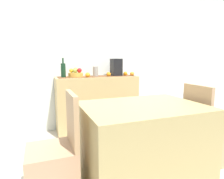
{
  "coord_description": "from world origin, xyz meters",
  "views": [
    {
      "loc": [
        -0.99,
        -2.08,
        1.17
      ],
      "look_at": [
        -0.05,
        0.36,
        0.76
      ],
      "focal_mm": 30.92,
      "sensor_mm": 36.0,
      "label": 1
    }
  ],
  "objects": [
    {
      "name": "apple_rear",
      "position": [
        -0.38,
        0.92,
        1.0
      ],
      "size": [
        0.07,
        0.07,
        0.07
      ],
      "primitive_type": "sphere",
      "color": "red",
      "rests_on": "fruit_bowl"
    },
    {
      "name": "ground_plane",
      "position": [
        0.0,
        0.0,
        -0.01
      ],
      "size": [
        6.4,
        6.4,
        0.02
      ],
      "primitive_type": "cube",
      "color": "beige",
      "rests_on": "ground"
    },
    {
      "name": "room_wall_rear",
      "position": [
        0.0,
        1.18,
        1.35
      ],
      "size": [
        6.4,
        0.06,
        2.7
      ],
      "primitive_type": "cube",
      "color": "silver",
      "rests_on": "ground"
    },
    {
      "name": "apple_left",
      "position": [
        -0.45,
        0.91,
        1.0
      ],
      "size": [
        0.07,
        0.07,
        0.07
      ],
      "primitive_type": "sphere",
      "color": "#949F41",
      "rests_on": "fruit_bowl"
    },
    {
      "name": "orange_loose_end",
      "position": [
        0.49,
        0.83,
        0.93
      ],
      "size": [
        0.07,
        0.07,
        0.07
      ],
      "primitive_type": "sphere",
      "color": "orange",
      "rests_on": "sideboard_console"
    },
    {
      "name": "orange_loose_mid",
      "position": [
        -0.28,
        0.82,
        0.94
      ],
      "size": [
        0.08,
        0.08,
        0.08
      ],
      "primitive_type": "sphere",
      "color": "orange",
      "rests_on": "sideboard_console"
    },
    {
      "name": "orange_loose_far",
      "position": [
        0.08,
        0.86,
        0.93
      ],
      "size": [
        0.07,
        0.07,
        0.07
      ],
      "primitive_type": "sphere",
      "color": "orange",
      "rests_on": "sideboard_console"
    },
    {
      "name": "coffee_maker",
      "position": [
        0.24,
        0.92,
        1.04
      ],
      "size": [
        0.16,
        0.18,
        0.29
      ],
      "primitive_type": "cube",
      "color": "black",
      "rests_on": "sideboard_console"
    },
    {
      "name": "orange_loose_near_bowl",
      "position": [
        0.4,
        0.89,
        0.93
      ],
      "size": [
        0.07,
        0.07,
        0.07
      ],
      "primitive_type": "sphere",
      "color": "orange",
      "rests_on": "sideboard_console"
    },
    {
      "name": "dining_table",
      "position": [
        -0.07,
        -0.51,
        0.37
      ],
      "size": [
        1.15,
        0.84,
        0.74
      ],
      "primitive_type": "cube",
      "color": "tan",
      "rests_on": "ground"
    },
    {
      "name": "table_runner",
      "position": [
        -0.09,
        0.92,
        0.9
      ],
      "size": [
        1.24,
        0.32,
        0.01
      ],
      "primitive_type": "cube",
      "color": "brown",
      "rests_on": "sideboard_console"
    },
    {
      "name": "sideboard_console",
      "position": [
        -0.09,
        0.92,
        0.45
      ],
      "size": [
        1.32,
        0.42,
        0.9
      ],
      "primitive_type": "cube",
      "color": "tan",
      "rests_on": "ground"
    },
    {
      "name": "apple_center",
      "position": [
        -0.5,
        0.95,
        1.0
      ],
      "size": [
        0.06,
        0.06,
        0.06
      ],
      "primitive_type": "sphere",
      "color": "gold",
      "rests_on": "fruit_bowl"
    },
    {
      "name": "fruit_bowl",
      "position": [
        -0.44,
        0.92,
        0.94
      ],
      "size": [
        0.23,
        0.23,
        0.06
      ],
      "primitive_type": "cylinder",
      "color": "gold",
      "rests_on": "table_runner"
    },
    {
      "name": "apple_upper",
      "position": [
        -0.43,
        0.97,
        1.01
      ],
      "size": [
        0.08,
        0.08,
        0.08
      ],
      "primitive_type": "sphere",
      "color": "#96AF3A",
      "rests_on": "fruit_bowl"
    },
    {
      "name": "wine_bottle",
      "position": [
        -0.63,
        0.92,
        1.01
      ],
      "size": [
        0.07,
        0.07,
        0.3
      ],
      "color": "#15341F",
      "rests_on": "sideboard_console"
    },
    {
      "name": "chair_near_window",
      "position": [
        -0.91,
        -0.51,
        0.27
      ],
      "size": [
        0.4,
        0.4,
        0.9
      ],
      "color": "tan",
      "rests_on": "ground"
    },
    {
      "name": "chair_by_corner",
      "position": [
        0.77,
        -0.51,
        0.27
      ],
      "size": [
        0.41,
        0.41,
        0.9
      ],
      "color": "tan",
      "rests_on": "ground"
    },
    {
      "name": "ceramic_vase",
      "position": [
        -0.12,
        0.92,
        0.98
      ],
      "size": [
        0.08,
        0.08,
        0.16
      ],
      "primitive_type": "cylinder",
      "color": "gray",
      "rests_on": "sideboard_console"
    }
  ]
}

